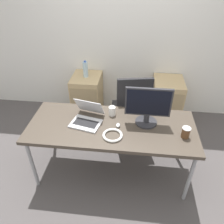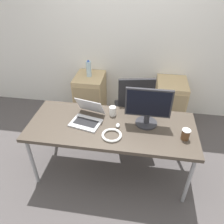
{
  "view_description": "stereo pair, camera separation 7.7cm",
  "coord_description": "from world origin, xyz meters",
  "px_view_note": "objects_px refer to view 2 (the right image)",
  "views": [
    {
      "loc": [
        0.21,
        -1.83,
        2.22
      ],
      "look_at": [
        0.0,
        0.04,
        0.88
      ],
      "focal_mm": 35.0,
      "sensor_mm": 36.0,
      "label": 1
    },
    {
      "loc": [
        0.29,
        -1.82,
        2.22
      ],
      "look_at": [
        0.0,
        0.04,
        0.88
      ],
      "focal_mm": 35.0,
      "sensor_mm": 36.0,
      "label": 2
    }
  ],
  "objects_px": {
    "laptop_center": "(87,117)",
    "cabinet_left": "(91,96)",
    "office_chair": "(132,115)",
    "mouse": "(118,125)",
    "cable_coil": "(112,135)",
    "water_bottle": "(89,69)",
    "monitor": "(148,107)",
    "coffee_cup_brown": "(186,134)",
    "cabinet_right": "(169,102)",
    "coffee_cup_white": "(113,111)"
  },
  "relations": [
    {
      "from": "laptop_center",
      "to": "cabinet_left",
      "type": "bearing_deg",
      "value": 102.82
    },
    {
      "from": "office_chair",
      "to": "mouse",
      "type": "distance_m",
      "value": 0.79
    },
    {
      "from": "mouse",
      "to": "cabinet_left",
      "type": "bearing_deg",
      "value": 117.1
    },
    {
      "from": "laptop_center",
      "to": "cable_coil",
      "type": "height_order",
      "value": "laptop_center"
    },
    {
      "from": "cabinet_left",
      "to": "water_bottle",
      "type": "distance_m",
      "value": 0.47
    },
    {
      "from": "monitor",
      "to": "mouse",
      "type": "distance_m",
      "value": 0.37
    },
    {
      "from": "coffee_cup_brown",
      "to": "cabinet_right",
      "type": "bearing_deg",
      "value": 90.93
    },
    {
      "from": "monitor",
      "to": "laptop_center",
      "type": "bearing_deg",
      "value": -176.15
    },
    {
      "from": "cabinet_right",
      "to": "cable_coil",
      "type": "distance_m",
      "value": 1.57
    },
    {
      "from": "office_chair",
      "to": "water_bottle",
      "type": "relative_size",
      "value": 4.1
    },
    {
      "from": "laptop_center",
      "to": "water_bottle",
      "type": "bearing_deg",
      "value": 102.8
    },
    {
      "from": "monitor",
      "to": "office_chair",
      "type": "bearing_deg",
      "value": 106.49
    },
    {
      "from": "laptop_center",
      "to": "monitor",
      "type": "distance_m",
      "value": 0.67
    },
    {
      "from": "cabinet_left",
      "to": "coffee_cup_brown",
      "type": "bearing_deg",
      "value": -44.49
    },
    {
      "from": "coffee_cup_white",
      "to": "cable_coil",
      "type": "distance_m",
      "value": 0.37
    },
    {
      "from": "mouse",
      "to": "coffee_cup_white",
      "type": "bearing_deg",
      "value": 112.97
    },
    {
      "from": "coffee_cup_white",
      "to": "office_chair",
      "type": "bearing_deg",
      "value": 66.93
    },
    {
      "from": "cabinet_left",
      "to": "cable_coil",
      "type": "height_order",
      "value": "cable_coil"
    },
    {
      "from": "cabinet_right",
      "to": "coffee_cup_brown",
      "type": "distance_m",
      "value": 1.34
    },
    {
      "from": "cabinet_right",
      "to": "monitor",
      "type": "distance_m",
      "value": 1.28
    },
    {
      "from": "cabinet_left",
      "to": "mouse",
      "type": "bearing_deg",
      "value": -62.9
    },
    {
      "from": "office_chair",
      "to": "cabinet_left",
      "type": "distance_m",
      "value": 0.87
    },
    {
      "from": "cabinet_right",
      "to": "cabinet_left",
      "type": "bearing_deg",
      "value": 180.0
    },
    {
      "from": "office_chair",
      "to": "laptop_center",
      "type": "distance_m",
      "value": 0.89
    },
    {
      "from": "coffee_cup_white",
      "to": "monitor",
      "type": "bearing_deg",
      "value": -15.33
    },
    {
      "from": "office_chair",
      "to": "mouse",
      "type": "xyz_separation_m",
      "value": [
        -0.12,
        -0.7,
        0.36
      ]
    },
    {
      "from": "cabinet_right",
      "to": "coffee_cup_brown",
      "type": "xyz_separation_m",
      "value": [
        0.02,
        -1.27,
        0.43
      ]
    },
    {
      "from": "cabinet_right",
      "to": "mouse",
      "type": "height_order",
      "value": "mouse"
    },
    {
      "from": "mouse",
      "to": "cable_coil",
      "type": "relative_size",
      "value": 0.32
    },
    {
      "from": "laptop_center",
      "to": "coffee_cup_white",
      "type": "relative_size",
      "value": 3.81
    },
    {
      "from": "coffee_cup_brown",
      "to": "mouse",
      "type": "bearing_deg",
      "value": 172.69
    },
    {
      "from": "office_chair",
      "to": "cabinet_left",
      "type": "bearing_deg",
      "value": 146.36
    },
    {
      "from": "office_chair",
      "to": "cabinet_left",
      "type": "height_order",
      "value": "office_chair"
    },
    {
      "from": "office_chair",
      "to": "cable_coil",
      "type": "xyz_separation_m",
      "value": [
        -0.16,
        -0.86,
        0.35
      ]
    },
    {
      "from": "monitor",
      "to": "coffee_cup_white",
      "type": "bearing_deg",
      "value": 164.67
    },
    {
      "from": "laptop_center",
      "to": "monitor",
      "type": "xyz_separation_m",
      "value": [
        0.65,
        0.04,
        0.17
      ]
    },
    {
      "from": "laptop_center",
      "to": "mouse",
      "type": "distance_m",
      "value": 0.35
    },
    {
      "from": "monitor",
      "to": "coffee_cup_white",
      "type": "relative_size",
      "value": 4.46
    },
    {
      "from": "cabinet_right",
      "to": "coffee_cup_white",
      "type": "xyz_separation_m",
      "value": [
        -0.75,
        -0.98,
        0.43
      ]
    },
    {
      "from": "water_bottle",
      "to": "mouse",
      "type": "distance_m",
      "value": 1.33
    },
    {
      "from": "water_bottle",
      "to": "mouse",
      "type": "bearing_deg",
      "value": -62.95
    },
    {
      "from": "cabinet_left",
      "to": "cable_coil",
      "type": "bearing_deg",
      "value": -67.23
    },
    {
      "from": "coffee_cup_white",
      "to": "coffee_cup_brown",
      "type": "distance_m",
      "value": 0.83
    },
    {
      "from": "cabinet_left",
      "to": "monitor",
      "type": "bearing_deg",
      "value": -50.12
    },
    {
      "from": "cabinet_left",
      "to": "office_chair",
      "type": "bearing_deg",
      "value": -33.64
    },
    {
      "from": "laptop_center",
      "to": "mouse",
      "type": "xyz_separation_m",
      "value": [
        0.35,
        -0.06,
        -0.03
      ]
    },
    {
      "from": "water_bottle",
      "to": "laptop_center",
      "type": "xyz_separation_m",
      "value": [
        0.26,
        -1.13,
        -0.05
      ]
    },
    {
      "from": "cabinet_right",
      "to": "laptop_center",
      "type": "xyz_separation_m",
      "value": [
        -1.02,
        -1.12,
        0.42
      ]
    },
    {
      "from": "monitor",
      "to": "cable_coil",
      "type": "relative_size",
      "value": 2.29
    },
    {
      "from": "cabinet_right",
      "to": "coffee_cup_brown",
      "type": "height_order",
      "value": "coffee_cup_brown"
    }
  ]
}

